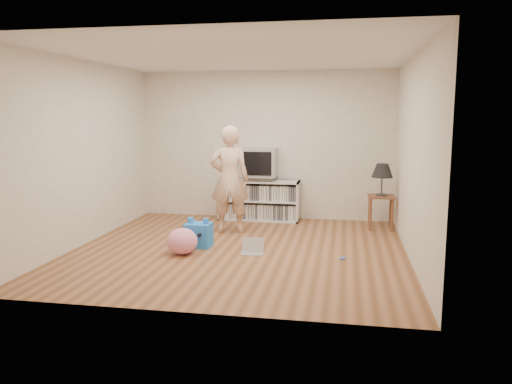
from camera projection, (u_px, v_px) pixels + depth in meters
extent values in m
plane|color=brown|center=(239.00, 250.00, 6.86)|extent=(4.50, 4.50, 0.00)
cube|color=beige|center=(265.00, 145.00, 8.85)|extent=(4.50, 0.02, 2.60)
cube|color=beige|center=(186.00, 175.00, 4.47)|extent=(4.50, 0.02, 2.60)
cube|color=beige|center=(83.00, 153.00, 7.05)|extent=(0.02, 4.50, 2.60)
cube|color=beige|center=(414.00, 158.00, 6.26)|extent=(0.02, 4.50, 2.60)
cube|color=white|center=(238.00, 55.00, 6.46)|extent=(4.50, 4.50, 0.01)
cube|color=white|center=(261.00, 198.00, 8.98)|extent=(1.40, 0.03, 0.70)
cube|color=white|center=(222.00, 199.00, 8.90)|extent=(0.03, 0.45, 0.70)
cube|color=white|center=(298.00, 201.00, 8.66)|extent=(0.03, 0.45, 0.70)
cube|color=white|center=(259.00, 219.00, 8.83)|extent=(1.40, 0.45, 0.03)
cube|color=white|center=(259.00, 200.00, 8.78)|extent=(1.34, 0.45, 0.03)
cube|color=white|center=(259.00, 181.00, 8.73)|extent=(1.40, 0.45, 0.03)
cube|color=silver|center=(259.00, 200.00, 8.78)|extent=(1.26, 0.36, 0.64)
cube|color=gray|center=(259.00, 178.00, 8.72)|extent=(0.45, 0.35, 0.07)
cube|color=#98989D|center=(259.00, 162.00, 8.68)|extent=(0.60, 0.52, 0.50)
cube|color=black|center=(257.00, 164.00, 8.42)|extent=(0.50, 0.01, 0.40)
cylinder|color=brown|center=(370.00, 215.00, 7.94)|extent=(0.04, 0.04, 0.52)
cylinder|color=brown|center=(392.00, 216.00, 7.88)|extent=(0.04, 0.04, 0.52)
cylinder|color=brown|center=(369.00, 211.00, 8.27)|extent=(0.04, 0.04, 0.52)
cylinder|color=brown|center=(391.00, 212.00, 8.21)|extent=(0.04, 0.04, 0.52)
cube|color=brown|center=(381.00, 196.00, 8.03)|extent=(0.42, 0.42, 0.03)
cylinder|color=#333333|center=(381.00, 195.00, 8.03)|extent=(0.18, 0.18, 0.02)
cylinder|color=#333333|center=(382.00, 184.00, 8.00)|extent=(0.02, 0.02, 0.32)
imported|color=beige|center=(229.00, 179.00, 7.77)|extent=(0.68, 0.52, 1.68)
cube|color=silver|center=(252.00, 254.00, 6.64)|extent=(0.31, 0.22, 0.01)
cube|color=silver|center=(253.00, 244.00, 6.72)|extent=(0.30, 0.08, 0.19)
cube|color=black|center=(253.00, 244.00, 6.72)|extent=(0.26, 0.06, 0.16)
cube|color=#4962C4|center=(342.00, 258.00, 6.41)|extent=(0.07, 0.10, 0.02)
cube|color=#217FF5|center=(199.00, 235.00, 7.00)|extent=(0.36, 0.29, 0.33)
cylinder|color=#217FF5|center=(191.00, 220.00, 6.99)|extent=(0.08, 0.08, 0.07)
cylinder|color=#217FF5|center=(206.00, 221.00, 6.94)|extent=(0.08, 0.08, 0.07)
sphere|color=black|center=(191.00, 234.00, 6.87)|extent=(0.06, 0.06, 0.06)
sphere|color=black|center=(200.00, 235.00, 6.84)|extent=(0.06, 0.06, 0.06)
ellipsoid|color=pink|center=(182.00, 241.00, 6.62)|extent=(0.50, 0.50, 0.35)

